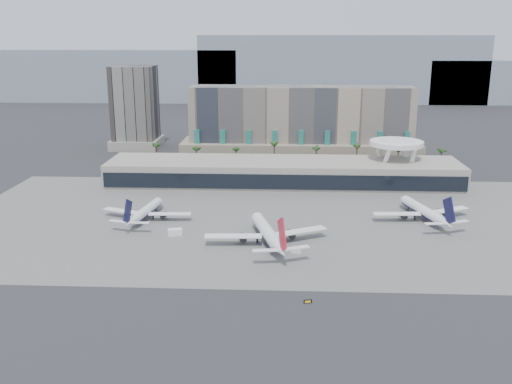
{
  "coord_description": "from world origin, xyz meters",
  "views": [
    {
      "loc": [
        -0.22,
        -160.65,
        71.47
      ],
      "look_at": [
        -9.89,
        40.0,
        15.54
      ],
      "focal_mm": 40.0,
      "sensor_mm": 36.0,
      "label": 1
    }
  ],
  "objects_px": {
    "airliner_centre": "(268,233)",
    "airliner_left": "(145,212)",
    "taxiway_sign": "(308,301)",
    "service_vehicle_b": "(296,250)",
    "service_vehicle_a": "(175,232)",
    "airliner_right": "(424,211)"
  },
  "relations": [
    {
      "from": "airliner_centre",
      "to": "airliner_left",
      "type": "bearing_deg",
      "value": 138.58
    },
    {
      "from": "taxiway_sign",
      "to": "service_vehicle_b",
      "type": "bearing_deg",
      "value": 79.5
    },
    {
      "from": "service_vehicle_a",
      "to": "airliner_centre",
      "type": "bearing_deg",
      "value": -28.26
    },
    {
      "from": "airliner_right",
      "to": "service_vehicle_a",
      "type": "bearing_deg",
      "value": 177.94
    },
    {
      "from": "airliner_right",
      "to": "service_vehicle_b",
      "type": "xyz_separation_m",
      "value": [
        -51.09,
        -37.7,
        -2.86
      ]
    },
    {
      "from": "service_vehicle_a",
      "to": "airliner_left",
      "type": "bearing_deg",
      "value": 112.79
    },
    {
      "from": "airliner_centre",
      "to": "service_vehicle_a",
      "type": "relative_size",
      "value": 8.82
    },
    {
      "from": "service_vehicle_a",
      "to": "taxiway_sign",
      "type": "distance_m",
      "value": 70.12
    },
    {
      "from": "airliner_right",
      "to": "service_vehicle_a",
      "type": "height_order",
      "value": "airliner_right"
    },
    {
      "from": "airliner_centre",
      "to": "service_vehicle_b",
      "type": "height_order",
      "value": "airliner_centre"
    },
    {
      "from": "airliner_right",
      "to": "taxiway_sign",
      "type": "bearing_deg",
      "value": -138.43
    },
    {
      "from": "airliner_left",
      "to": "service_vehicle_a",
      "type": "distance_m",
      "value": 23.6
    },
    {
      "from": "airliner_centre",
      "to": "service_vehicle_b",
      "type": "relative_size",
      "value": 13.75
    },
    {
      "from": "airliner_centre",
      "to": "service_vehicle_a",
      "type": "height_order",
      "value": "airliner_centre"
    },
    {
      "from": "airliner_centre",
      "to": "taxiway_sign",
      "type": "relative_size",
      "value": 19.31
    },
    {
      "from": "airliner_left",
      "to": "service_vehicle_a",
      "type": "bearing_deg",
      "value": -40.71
    },
    {
      "from": "airliner_left",
      "to": "taxiway_sign",
      "type": "distance_m",
      "value": 93.66
    },
    {
      "from": "service_vehicle_b",
      "to": "taxiway_sign",
      "type": "height_order",
      "value": "service_vehicle_b"
    },
    {
      "from": "airliner_left",
      "to": "service_vehicle_b",
      "type": "distance_m",
      "value": 67.95
    },
    {
      "from": "airliner_left",
      "to": "airliner_right",
      "type": "height_order",
      "value": "airliner_right"
    },
    {
      "from": "airliner_centre",
      "to": "airliner_right",
      "type": "relative_size",
      "value": 1.09
    },
    {
      "from": "airliner_left",
      "to": "airliner_centre",
      "type": "height_order",
      "value": "airliner_centre"
    }
  ]
}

